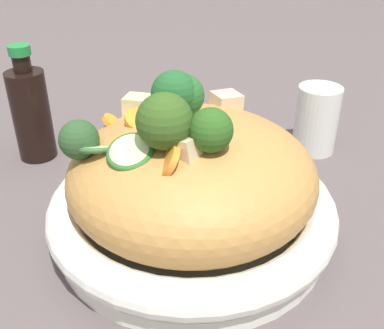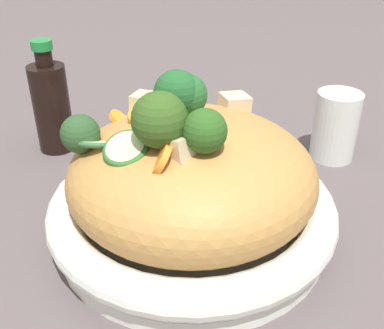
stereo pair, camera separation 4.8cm
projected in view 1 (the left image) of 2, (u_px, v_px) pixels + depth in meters
The scene contains 9 objects.
ground_plane at pixel (192, 231), 0.52m from camera, with size 3.00×3.00×0.00m, color #554A4C.
serving_bowl at pixel (192, 211), 0.51m from camera, with size 0.31×0.31×0.05m.
noodle_heap at pixel (192, 174), 0.48m from camera, with size 0.26×0.26×0.12m.
broccoli_florets at pixel (166, 114), 0.43m from camera, with size 0.13×0.16×0.08m.
carrot_coins at pixel (146, 137), 0.44m from camera, with size 0.16×0.05×0.04m.
zucchini_slices at pixel (131, 140), 0.44m from camera, with size 0.10×0.12×0.05m.
chicken_chunks at pixel (182, 113), 0.50m from camera, with size 0.17×0.14×0.04m.
soy_sauce_bottle at pixel (31, 112), 0.64m from camera, with size 0.05×0.05×0.16m.
drinking_glass at pixel (316, 119), 0.66m from camera, with size 0.06×0.06×0.10m.
Camera 1 is at (0.39, -0.14, 0.33)m, focal length 43.22 mm.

